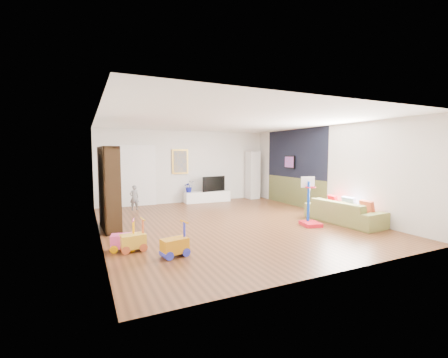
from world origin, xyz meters
name	(u,v)px	position (x,y,z in m)	size (l,w,h in m)	color
floor	(230,223)	(0.00, 0.00, 0.00)	(6.50, 7.50, 0.00)	brown
ceiling	(231,121)	(0.00, 0.00, 2.70)	(6.50, 7.50, 0.00)	white
wall_back	(186,167)	(0.00, 3.75, 1.35)	(6.50, 0.00, 2.70)	silver
wall_front	(340,187)	(0.00, -3.75, 1.35)	(6.50, 0.00, 2.70)	silver
wall_left	(98,177)	(-3.25, 0.00, 1.35)	(0.00, 7.50, 2.70)	white
wall_right	(324,170)	(3.25, 0.00, 1.35)	(0.00, 7.50, 2.70)	silver
navy_accent	(295,154)	(3.23, 1.40, 1.85)	(0.01, 3.20, 1.70)	black
olive_wainscot	(294,192)	(3.23, 1.40, 0.50)	(0.01, 3.20, 1.00)	brown
doorway	(135,176)	(-1.90, 3.71, 1.05)	(1.45, 0.06, 2.10)	white
painting_back	(180,162)	(-0.25, 3.71, 1.55)	(0.62, 0.06, 0.92)	gold
artwork_right	(290,162)	(3.17, 1.60, 1.55)	(0.04, 0.56, 0.46)	#7F3F8C
media_console	(207,197)	(0.73, 3.45, 0.20)	(1.76, 0.44, 0.41)	white
tall_cabinet	(253,175)	(2.76, 3.47, 0.97)	(0.45, 0.45, 1.94)	silver
bookshelf	(109,188)	(-2.99, 0.68, 1.01)	(0.36, 1.39, 2.03)	black
sofa	(344,212)	(2.72, -1.33, 0.30)	(2.09, 0.82, 0.61)	olive
basketball_hoop	(311,201)	(1.72, -1.20, 0.63)	(0.44, 0.53, 1.27)	red
ride_on_yellow	(133,235)	(-2.73, -1.32, 0.31)	(0.46, 0.29, 0.61)	gold
ride_on_orange	(175,240)	(-2.10, -1.95, 0.31)	(0.47, 0.29, 0.63)	orange
ride_on_pink	(123,235)	(-2.90, -1.21, 0.30)	(0.45, 0.28, 0.60)	#E9428A
child	(134,198)	(-2.06, 2.94, 0.41)	(0.30, 0.20, 0.82)	slate
tv	(212,184)	(0.94, 3.44, 0.70)	(1.00, 0.13, 0.58)	black
vase_plant	(189,187)	(0.01, 3.49, 0.62)	(0.38, 0.33, 0.42)	navy
pillow_left	(367,208)	(2.93, -1.89, 0.48)	(0.10, 0.39, 0.39)	#B84428
pillow_center	(349,204)	(2.95, -1.31, 0.48)	(0.11, 0.41, 0.41)	silver
pillow_right	(333,201)	(2.94, -0.73, 0.48)	(0.09, 0.35, 0.35)	red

